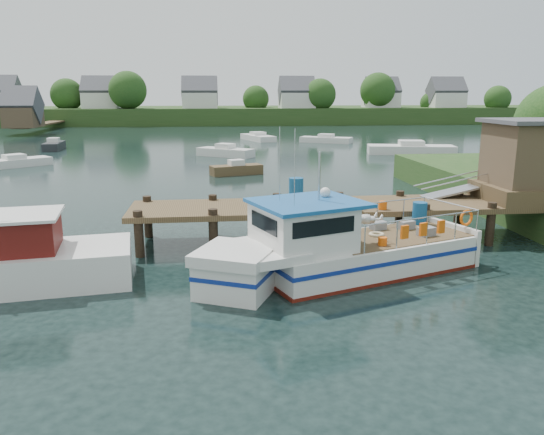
{
  "coord_description": "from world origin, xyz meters",
  "views": [
    {
      "loc": [
        -2.94,
        -18.94,
        5.42
      ],
      "look_at": [
        -1.0,
        -1.5,
        1.3
      ],
      "focal_mm": 35.0,
      "sensor_mm": 36.0,
      "label": 1
    }
  ],
  "objects": [
    {
      "name": "moored_d",
      "position": [
        2.36,
        43.78,
        0.38
      ],
      "size": [
        3.9,
        6.31,
        1.02
      ],
      "rotation": [
        0.0,
        0.0,
        -0.19
      ],
      "color": "silver",
      "rests_on": "ground"
    },
    {
      "name": "moored_rowboat",
      "position": [
        -1.39,
        17.08,
        0.38
      ],
      "size": [
        3.71,
        2.19,
        1.02
      ],
      "rotation": [
        0.0,
        0.0,
        -0.22
      ],
      "color": "brown",
      "rests_on": "ground"
    },
    {
      "name": "dock",
      "position": [
        6.51,
        0.01,
        2.24
      ],
      "size": [
        16.6,
        3.0,
        4.78
      ],
      "color": "brown",
      "rests_on": "ground"
    },
    {
      "name": "lobster_boat",
      "position": [
        0.66,
        -3.95,
        0.82
      ],
      "size": [
        9.19,
        5.33,
        4.53
      ],
      "rotation": [
        0.0,
        0.0,
        0.35
      ],
      "color": "silver",
      "rests_on": "ground"
    },
    {
      "name": "moored_far",
      "position": [
        9.78,
        40.2,
        0.36
      ],
      "size": [
        5.98,
        4.4,
        0.97
      ],
      "rotation": [
        0.0,
        0.0,
        -0.22
      ],
      "color": "silver",
      "rests_on": "ground"
    },
    {
      "name": "moored_e",
      "position": [
        -18.49,
        35.43,
        0.43
      ],
      "size": [
        1.73,
        4.33,
        1.17
      ],
      "rotation": [
        0.0,
        0.0,
        0.24
      ],
      "color": "black",
      "rests_on": "ground"
    },
    {
      "name": "moored_c",
      "position": [
        15.12,
        28.09,
        0.45
      ],
      "size": [
        8.13,
        4.16,
        1.22
      ],
      "rotation": [
        0.0,
        0.0,
        -0.38
      ],
      "color": "silver",
      "rests_on": "ground"
    },
    {
      "name": "moored_a",
      "position": [
        -17.88,
        22.87,
        0.35
      ],
      "size": [
        5.06,
        4.66,
        0.95
      ],
      "rotation": [
        0.0,
        0.0,
        0.35
      ],
      "color": "silver",
      "rests_on": "ground"
    },
    {
      "name": "far_shore",
      "position": [
        0.01,
        82.37,
        2.1
      ],
      "size": [
        140.0,
        42.55,
        9.22
      ],
      "color": "#2A451C",
      "rests_on": "ground"
    },
    {
      "name": "ground_plane",
      "position": [
        0.0,
        0.0,
        0.0
      ],
      "size": [
        160.0,
        160.0,
        0.0
      ],
      "primitive_type": "plane",
      "color": "black"
    },
    {
      "name": "moored_b",
      "position": [
        -1.87,
        27.89,
        0.42
      ],
      "size": [
        5.19,
        4.37,
        1.13
      ],
      "rotation": [
        0.0,
        0.0,
        -0.0
      ],
      "color": "silver",
      "rests_on": "ground"
    }
  ]
}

